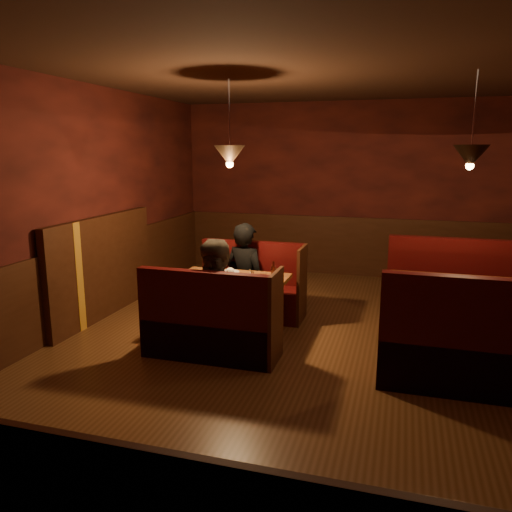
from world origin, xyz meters
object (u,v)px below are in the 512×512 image
(second_bench_far, at_px, (452,301))
(second_bench_near, at_px, (468,355))
(main_bench_near, at_px, (211,330))
(main_bench_far, at_px, (252,292))
(main_table, at_px, (232,291))
(diner_b, at_px, (219,281))
(diner_a, at_px, (245,256))
(second_table, at_px, (458,303))

(second_bench_far, distance_m, second_bench_near, 1.64)
(main_bench_near, bearing_deg, second_bench_far, 33.38)
(main_bench_far, distance_m, second_bench_near, 2.86)
(main_table, xyz_separation_m, diner_b, (0.05, -0.56, 0.26))
(second_bench_near, distance_m, diner_a, 2.93)
(second_bench_far, bearing_deg, main_bench_near, -146.62)
(main_bench_far, bearing_deg, second_table, -15.11)
(second_table, height_order, diner_a, diner_a)
(main_bench_far, bearing_deg, main_table, -91.20)
(main_table, bearing_deg, main_bench_far, 88.80)
(main_bench_far, relative_size, diner_a, 0.89)
(second_bench_far, bearing_deg, second_table, -92.20)
(main_bench_near, bearing_deg, main_bench_far, 90.00)
(main_table, height_order, second_bench_far, second_bench_far)
(main_table, height_order, diner_a, diner_a)
(second_bench_far, relative_size, second_bench_near, 1.00)
(main_bench_far, distance_m, main_bench_near, 1.44)
(main_table, xyz_separation_m, second_table, (2.43, 0.07, 0.05))
(main_bench_near, height_order, second_bench_near, second_bench_near)
(second_bench_far, bearing_deg, main_table, -160.14)
(main_bench_near, distance_m, diner_a, 1.48)
(second_table, relative_size, diner_a, 0.87)
(main_table, height_order, main_bench_far, main_bench_far)
(main_bench_far, relative_size, diner_b, 0.89)
(main_table, bearing_deg, diner_b, -84.41)
(main_table, distance_m, second_bench_near, 2.58)
(main_table, relative_size, second_bench_near, 0.84)
(main_table, bearing_deg, second_bench_near, -16.99)
(second_bench_near, bearing_deg, main_bench_near, 179.31)
(main_bench_near, height_order, second_bench_far, second_bench_far)
(main_bench_far, height_order, second_bench_near, second_bench_near)
(second_bench_far, bearing_deg, diner_a, -175.24)
(main_bench_far, relative_size, second_bench_near, 0.92)
(main_bench_near, xyz_separation_m, second_bench_far, (2.45, 1.61, 0.04))
(diner_a, bearing_deg, main_table, 111.77)
(second_table, xyz_separation_m, diner_a, (-2.49, 0.61, 0.21))
(second_bench_near, height_order, diner_b, diner_b)
(diner_a, bearing_deg, second_bench_far, -158.33)
(second_bench_far, relative_size, diner_b, 0.97)
(second_bench_far, distance_m, diner_a, 2.57)
(main_bench_far, relative_size, second_bench_far, 0.92)
(second_table, bearing_deg, second_bench_far, 87.80)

